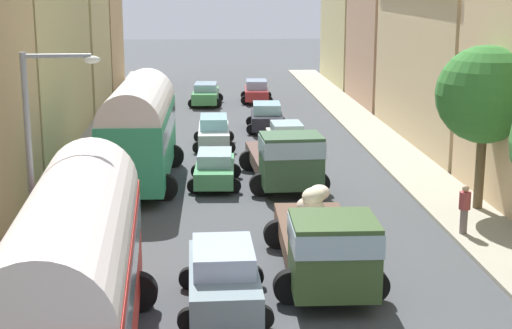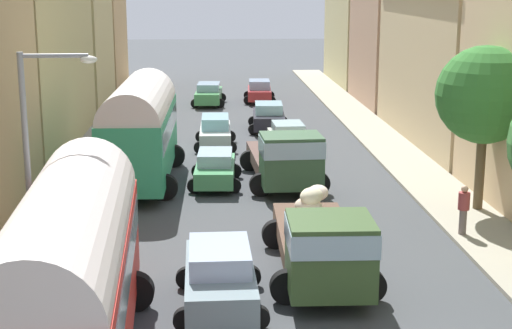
{
  "view_description": "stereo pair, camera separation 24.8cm",
  "coord_description": "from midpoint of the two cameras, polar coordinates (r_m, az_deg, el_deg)",
  "views": [
    {
      "loc": [
        -2.06,
        -10.28,
        8.19
      ],
      "look_at": [
        0.0,
        19.17,
        1.25
      ],
      "focal_mm": 54.96,
      "sensor_mm": 36.0,
      "label": 1
    },
    {
      "loc": [
        -1.81,
        -10.29,
        8.19
      ],
      "look_at": [
        0.0,
        19.17,
        1.25
      ],
      "focal_mm": 54.96,
      "sensor_mm": 36.0,
      "label": 2
    }
  ],
  "objects": [
    {
      "name": "car_2",
      "position": [
        54.38,
        -0.1,
        5.36
      ],
      "size": [
        2.3,
        3.93,
        1.52
      ],
      "color": "#AB2D2D",
      "rests_on": "ground"
    },
    {
      "name": "car_3",
      "position": [
        20.17,
        -2.75,
        -8.18
      ],
      "size": [
        2.37,
        4.39,
        1.67
      ],
      "color": "gray",
      "rests_on": "ground"
    },
    {
      "name": "building_right_3",
      "position": [
        53.98,
        10.02,
        9.17
      ],
      "size": [
        5.03,
        9.48,
        9.14
      ],
      "color": "tan",
      "rests_on": "ground"
    },
    {
      "name": "parked_bus_0",
      "position": [
        17.05,
        -13.47,
        -7.32
      ],
      "size": [
        3.61,
        9.66,
        4.19
      ],
      "color": "red",
      "rests_on": "ground"
    },
    {
      "name": "building_left_4",
      "position": [
        62.82,
        -12.66,
        11.28
      ],
      "size": [
        5.26,
        9.06,
        12.83
      ],
      "color": "tan",
      "rests_on": "ground"
    },
    {
      "name": "car_0",
      "position": [
        37.39,
        2.05,
        1.82
      ],
      "size": [
        2.26,
        3.73,
        1.62
      ],
      "color": "beige",
      "rests_on": "ground"
    },
    {
      "name": "car_6",
      "position": [
        53.22,
        -3.81,
        5.15
      ],
      "size": [
        2.41,
        4.47,
        1.48
      ],
      "color": "#489652",
      "rests_on": "ground"
    },
    {
      "name": "car_4",
      "position": [
        32.07,
        -3.23,
        -0.27
      ],
      "size": [
        2.26,
        4.01,
        1.42
      ],
      "color": "#449056",
      "rests_on": "ground"
    },
    {
      "name": "building_left_2",
      "position": [
        40.34,
        -17.53,
        7.73
      ],
      "size": [
        6.09,
        14.96,
        9.47
      ],
      "color": "tan",
      "rests_on": "ground"
    },
    {
      "name": "car_5",
      "position": [
        39.35,
        -3.27,
        2.37
      ],
      "size": [
        2.15,
        4.39,
        1.61
      ],
      "color": "silver",
      "rests_on": "ground"
    },
    {
      "name": "streetlamp_near",
      "position": [
        20.87,
        -15.75,
        0.86
      ],
      "size": [
        2.0,
        0.28,
        6.46
      ],
      "color": "gray",
      "rests_on": "ground"
    },
    {
      "name": "sidewalk_left",
      "position": [
        38.53,
        -11.84,
        0.77
      ],
      "size": [
        2.5,
        70.0,
        0.14
      ],
      "primitive_type": "cube",
      "color": "gray",
      "rests_on": "ground"
    },
    {
      "name": "roadside_tree_2",
      "position": [
        28.78,
        16.08,
        4.88
      ],
      "size": [
        3.47,
        3.47,
        6.03
      ],
      "color": "brown",
      "rests_on": "ground"
    },
    {
      "name": "ground_plane",
      "position": [
        38.22,
        -1.0,
        0.84
      ],
      "size": [
        154.0,
        154.0,
        0.0
      ],
      "primitive_type": "plane",
      "color": "#404346"
    },
    {
      "name": "sidewalk_right",
      "position": [
        39.25,
        9.63,
        1.09
      ],
      "size": [
        2.5,
        70.0,
        0.14
      ],
      "primitive_type": "cube",
      "color": "#A09A87",
      "rests_on": "ground"
    },
    {
      "name": "cargo_truck_0",
      "position": [
        21.62,
        4.7,
        -5.58
      ],
      "size": [
        3.14,
        7.31,
        2.35
      ],
      "color": "#355027",
      "rests_on": "ground"
    },
    {
      "name": "building_right_4",
      "position": [
        64.83,
        7.47,
        11.46
      ],
      "size": [
        4.58,
        11.74,
        12.65
      ],
      "color": "#C2B77F",
      "rests_on": "ground"
    },
    {
      "name": "pedestrian_1",
      "position": [
        26.3,
        14.67,
        -3.07
      ],
      "size": [
        0.52,
        0.52,
        1.78
      ],
      "color": "#72645F",
      "rests_on": "ground"
    },
    {
      "name": "parked_bus_1",
      "position": [
        32.49,
        -8.69,
        2.77
      ],
      "size": [
        3.45,
        8.91,
        4.3
      ],
      "color": "#2D9A68",
      "rests_on": "ground"
    },
    {
      "name": "cargo_truck_1",
      "position": [
        31.56,
        1.93,
        0.53
      ],
      "size": [
        3.38,
        7.21,
        2.47
      ],
      "color": "#335436",
      "rests_on": "ground"
    },
    {
      "name": "building_left_3",
      "position": [
        53.07,
        -14.33,
        9.94
      ],
      "size": [
        6.06,
        9.24,
        10.99
      ],
      "color": "tan",
      "rests_on": "ground"
    },
    {
      "name": "car_1",
      "position": [
        43.84,
        0.61,
        3.49
      ],
      "size": [
        2.42,
        4.08,
        1.56
      ],
      "color": "black",
      "rests_on": "ground"
    },
    {
      "name": "building_right_2",
      "position": [
        41.62,
        13.69,
        7.31
      ],
      "size": [
        4.66,
        14.64,
        8.28
      ],
      "color": "#CDB284",
      "rests_on": "ground"
    }
  ]
}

